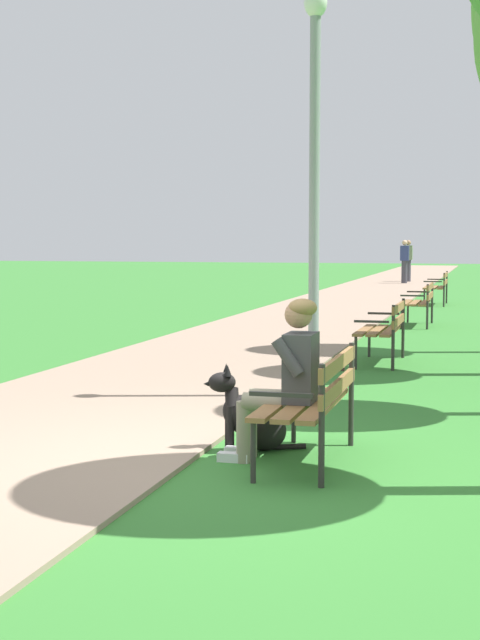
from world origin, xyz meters
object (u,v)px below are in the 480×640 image
at_px(park_bench_mid, 385,326).
at_px(lamp_post_near, 314,189).
at_px(pedestrian_further_distant, 408,261).
at_px(park_bench_near, 314,396).
at_px(park_bench_furthest, 438,285).
at_px(dog_black, 251,419).
at_px(pedestrian_distant, 404,262).
at_px(park_bench_far, 420,300).
at_px(person_seated_on_near_bench, 287,373).

height_order(park_bench_mid, lamp_post_near, lamp_post_near).
xyz_separation_m(lamp_post_near, pedestrian_further_distant, (-1.42, 27.62, -1.37)).
distance_m(park_bench_near, park_bench_furthest, 17.92).
distance_m(park_bench_near, pedestrian_further_distant, 30.54).
xyz_separation_m(dog_black, pedestrian_further_distant, (-1.40, 30.19, 0.58)).
xyz_separation_m(pedestrian_distant, pedestrian_further_distant, (0.01, 1.41, 0.00)).
xyz_separation_m(park_bench_mid, pedestrian_distant, (-1.84, 23.10, 0.33)).
height_order(park_bench_far, park_bench_furthest, same).
bearing_deg(person_seated_on_near_bench, park_bench_near, 4.93).
relative_size(park_bench_mid, park_bench_far, 1.00).
bearing_deg(person_seated_on_near_bench, dog_black, 139.46).
distance_m(park_bench_far, person_seated_on_near_bench, 11.81).
xyz_separation_m(park_bench_furthest, pedestrian_further_distant, (-1.86, 12.55, 0.33)).
xyz_separation_m(park_bench_mid, dog_black, (-0.43, -5.68, -0.25)).
relative_size(park_bench_mid, dog_black, 1.90).
distance_m(lamp_post_near, pedestrian_distant, 26.28).
relative_size(park_bench_far, park_bench_furthest, 1.00).
bearing_deg(pedestrian_distant, park_bench_near, -86.12).
bearing_deg(park_bench_far, pedestrian_further_distant, 95.72).
distance_m(park_bench_furthest, lamp_post_near, 15.17).
height_order(dog_black, lamp_post_near, lamp_post_near).
distance_m(park_bench_mid, pedestrian_distant, 23.18).
distance_m(park_bench_mid, dog_black, 5.70).
bearing_deg(park_bench_mid, pedestrian_further_distant, 94.27).
bearing_deg(park_bench_furthest, dog_black, -91.50).
bearing_deg(park_bench_far, park_bench_mid, -90.39).
distance_m(park_bench_near, dog_black, 0.68).
xyz_separation_m(park_bench_mid, person_seated_on_near_bench, (-0.08, -5.98, 0.17)).
height_order(person_seated_on_near_bench, pedestrian_distant, pedestrian_distant).
bearing_deg(pedestrian_further_distant, park_bench_mid, -85.73).
distance_m(lamp_post_near, pedestrian_further_distant, 27.69).
xyz_separation_m(park_bench_furthest, pedestrian_distant, (-1.88, 11.14, 0.33)).
height_order(park_bench_furthest, pedestrian_distant, pedestrian_distant).
relative_size(park_bench_furthest, person_seated_on_near_bench, 1.20).
bearing_deg(pedestrian_distant, park_bench_mid, -85.44).
bearing_deg(dog_black, pedestrian_further_distant, 92.66).
bearing_deg(lamp_post_near, dog_black, -90.47).
bearing_deg(park_bench_far, lamp_post_near, -92.88).
relative_size(park_bench_furthest, pedestrian_distant, 0.91).
relative_size(park_bench_mid, park_bench_furthest, 1.00).
distance_m(park_bench_near, pedestrian_distant, 29.13).
xyz_separation_m(park_bench_furthest, person_seated_on_near_bench, (-0.11, -17.94, 0.17)).
distance_m(dog_black, pedestrian_further_distant, 30.23).
bearing_deg(park_bench_mid, park_bench_furthest, 89.85).
bearing_deg(park_bench_furthest, park_bench_near, -89.69).
distance_m(park_bench_near, lamp_post_near, 3.36).
xyz_separation_m(park_bench_far, pedestrian_distant, (-1.88, 17.28, 0.33)).
height_order(lamp_post_near, pedestrian_distant, lamp_post_near).
xyz_separation_m(park_bench_far, pedestrian_further_distant, (-1.87, 18.69, 0.33)).
distance_m(park_bench_mid, lamp_post_near, 3.56).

